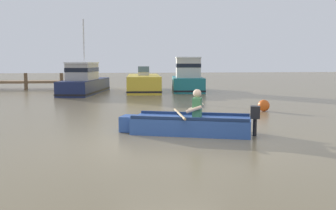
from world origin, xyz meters
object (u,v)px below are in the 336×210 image
object	(u,v)px
moored_boat_navy	(85,82)
rowboat_with_person	(189,124)
moored_boat_teal	(188,79)
moored_boat_yellow	(144,84)
mooring_buoy	(264,105)

from	to	relation	value
moored_boat_navy	rowboat_with_person	bearing A→B (deg)	-74.85
rowboat_with_person	moored_boat_teal	bearing A→B (deg)	79.20
moored_boat_yellow	mooring_buoy	bearing A→B (deg)	-70.76
moored_boat_yellow	moored_boat_teal	distance (m)	2.89
moored_boat_yellow	moored_boat_teal	size ratio (longest dim) A/B	1.32
moored_boat_teal	mooring_buoy	size ratio (longest dim) A/B	10.91
rowboat_with_person	moored_boat_yellow	xyz separation A→B (m)	(-0.05, 15.08, 0.25)
mooring_buoy	moored_boat_yellow	bearing A→B (deg)	109.24
rowboat_with_person	moored_boat_navy	size ratio (longest dim) A/B	0.55
moored_boat_navy	mooring_buoy	distance (m)	12.22
moored_boat_yellow	moored_boat_teal	xyz separation A→B (m)	(2.84, -0.46, 0.31)
rowboat_with_person	moored_boat_teal	distance (m)	14.89
rowboat_with_person	moored_boat_navy	bearing A→B (deg)	105.15
moored_boat_navy	moored_boat_yellow	size ratio (longest dim) A/B	1.01
moored_boat_navy	moored_boat_teal	bearing A→B (deg)	7.30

